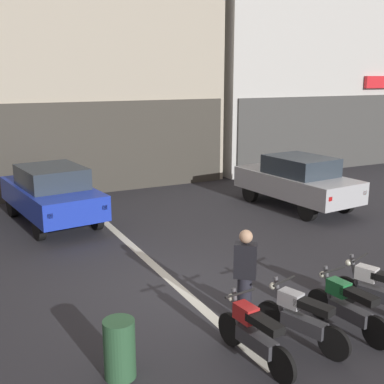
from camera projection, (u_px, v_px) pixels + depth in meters
name	position (u px, v px, depth m)	size (l,w,h in m)	color
ground_plane	(181.00, 290.00, 9.49)	(120.00, 120.00, 0.00)	#2B2B30
lane_centre_line	(96.00, 214.00, 14.69)	(0.20, 18.00, 0.01)	silver
car_blue_crossing_near	(51.00, 193.00, 13.58)	(2.26, 4.29, 1.64)	black
car_silver_parked_kerbside	(297.00, 180.00, 15.20)	(2.13, 4.24, 1.64)	black
motorcycle_red_row_leftmost	(254.00, 333.00, 7.00)	(0.55, 1.67, 0.98)	black
motorcycle_silver_row_left_mid	(300.00, 317.00, 7.47)	(0.65, 1.62, 0.98)	black
motorcycle_green_row_centre	(347.00, 306.00, 7.84)	(0.55, 1.67, 0.98)	black
motorcycle_white_row_right_mid	(376.00, 289.00, 8.44)	(0.70, 1.59, 0.98)	black
person_by_motorcycles	(245.00, 277.00, 7.95)	(0.42, 0.39, 1.67)	#23232D
trash_bin	(120.00, 349.00, 6.66)	(0.44, 0.44, 0.85)	#2D5938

